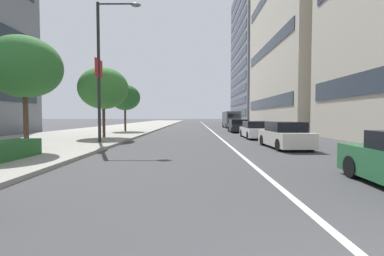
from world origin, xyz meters
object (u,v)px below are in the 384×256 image
street_tree_by_lamp_post (103,88)px  delivery_van_ahead (231,119)px  car_following_behind (256,130)px  street_tree_mid_sidewalk (125,97)px  car_approaching_light (238,126)px  car_far_down_avenue (285,136)px  street_lamp_with_banners (105,59)px  street_tree_near_plaza_corner (25,67)px

street_tree_by_lamp_post → delivery_van_ahead: bearing=-31.5°
car_following_behind → street_tree_mid_sidewalk: 14.84m
car_approaching_light → street_tree_by_lamp_post: bearing=128.6°
car_far_down_avenue → street_tree_mid_sidewalk: (14.32, 12.44, 3.11)m
car_far_down_avenue → car_following_behind: (6.80, 0.04, -0.03)m
car_far_down_avenue → street_tree_by_lamp_post: size_ratio=0.80×
car_far_down_avenue → street_tree_by_lamp_post: (5.92, 11.92, 3.21)m
street_lamp_with_banners → car_approaching_light: bearing=-37.6°
street_tree_near_plaza_corner → street_tree_by_lamp_post: 8.38m
car_approaching_light → street_lamp_with_banners: bearing=143.6°
street_lamp_with_banners → street_tree_mid_sidewalk: (12.67, 2.07, -1.41)m
street_lamp_with_banners → street_tree_by_lamp_post: bearing=20.0°
street_tree_mid_sidewalk → car_following_behind: bearing=-121.2°
street_lamp_with_banners → street_tree_by_lamp_post: 4.73m
car_far_down_avenue → car_approaching_light: bearing=-1.8°
street_tree_mid_sidewalk → street_lamp_with_banners: bearing=-170.7°
car_approaching_light → delivery_van_ahead: delivery_van_ahead is taller
delivery_van_ahead → car_far_down_avenue: bearing=178.0°
car_approaching_light → street_tree_near_plaza_corner: 21.72m
car_following_behind → street_tree_mid_sidewalk: street_tree_mid_sidewalk is taller
car_following_behind → car_approaching_light: car_approaching_light is taller
delivery_van_ahead → street_tree_by_lamp_post: (-20.54, 12.58, 2.56)m
delivery_van_ahead → street_tree_mid_sidewalk: 18.03m
car_far_down_avenue → street_lamp_with_banners: street_lamp_with_banners is taller
street_lamp_with_banners → street_tree_by_lamp_post: (4.27, 1.56, -1.30)m
car_following_behind → street_tree_near_plaza_corner: 16.02m
delivery_van_ahead → street_tree_mid_sidewalk: bearing=132.2°
car_approaching_light → street_tree_near_plaza_corner: (-17.37, 12.60, 3.32)m
street_tree_near_plaza_corner → car_far_down_avenue: bearing=-79.2°
car_far_down_avenue → street_tree_near_plaza_corner: size_ratio=0.81×
street_lamp_with_banners → street_tree_near_plaza_corner: bearing=150.1°
street_lamp_with_banners → street_tree_near_plaza_corner: size_ratio=1.61×
car_approaching_light → street_tree_near_plaza_corner: street_tree_near_plaza_corner is taller
street_lamp_with_banners → street_tree_mid_sidewalk: bearing=9.3°
car_following_behind → car_approaching_light: size_ratio=1.04×
car_following_behind → street_tree_mid_sidewalk: bearing=59.7°
car_following_behind → street_lamp_with_banners: (-5.15, 10.33, 4.55)m
car_approaching_light → street_tree_mid_sidewalk: (-0.63, 12.33, 3.12)m
car_following_behind → street_tree_by_lamp_post: street_tree_by_lamp_post is taller
car_following_behind → delivery_van_ahead: 19.68m
car_following_behind → street_lamp_with_banners: bearing=117.5°
street_tree_near_plaza_corner → car_following_behind: bearing=-53.9°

